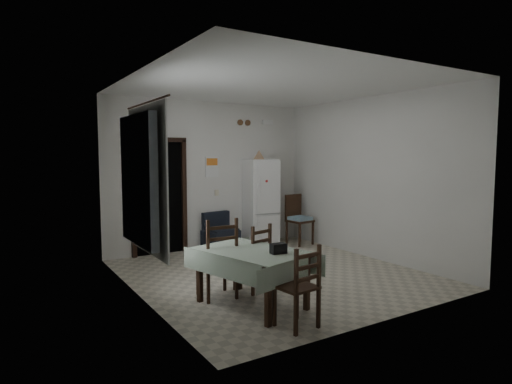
{
  "coord_description": "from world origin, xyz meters",
  "views": [
    {
      "loc": [
        -3.7,
        -5.44,
        1.86
      ],
      "look_at": [
        0.0,
        0.5,
        1.25
      ],
      "focal_mm": 30.0,
      "sensor_mm": 36.0,
      "label": 1
    }
  ],
  "objects_px": {
    "dining_table": "(252,278)",
    "dining_chair_near_head": "(296,286)",
    "fridge": "(260,202)",
    "dining_chair_far_right": "(252,257)",
    "corner_chair": "(300,220)",
    "navy_seat": "(221,231)",
    "dining_chair_far_left": "(217,257)"
  },
  "relations": [
    {
      "from": "dining_table",
      "to": "dining_chair_near_head",
      "type": "bearing_deg",
      "value": -99.98
    },
    {
      "from": "fridge",
      "to": "dining_chair_far_right",
      "type": "relative_size",
      "value": 1.91
    },
    {
      "from": "fridge",
      "to": "corner_chair",
      "type": "bearing_deg",
      "value": -22.01
    },
    {
      "from": "navy_seat",
      "to": "dining_table",
      "type": "xyz_separation_m",
      "value": [
        -1.1,
        -2.98,
        -0.02
      ]
    },
    {
      "from": "corner_chair",
      "to": "dining_chair_near_head",
      "type": "distance_m",
      "value": 4.31
    },
    {
      "from": "corner_chair",
      "to": "fridge",
      "type": "bearing_deg",
      "value": 144.43
    },
    {
      "from": "fridge",
      "to": "dining_table",
      "type": "bearing_deg",
      "value": -117.0
    },
    {
      "from": "navy_seat",
      "to": "dining_chair_near_head",
      "type": "height_order",
      "value": "dining_chair_near_head"
    },
    {
      "from": "fridge",
      "to": "dining_chair_near_head",
      "type": "bearing_deg",
      "value": -110.1
    },
    {
      "from": "corner_chair",
      "to": "dining_chair_far_right",
      "type": "bearing_deg",
      "value": -146.06
    },
    {
      "from": "corner_chair",
      "to": "dining_table",
      "type": "bearing_deg",
      "value": -143.22
    },
    {
      "from": "fridge",
      "to": "dining_chair_far_left",
      "type": "xyz_separation_m",
      "value": [
        -2.23,
        -2.45,
        -0.35
      ]
    },
    {
      "from": "corner_chair",
      "to": "dining_chair_near_head",
      "type": "relative_size",
      "value": 1.13
    },
    {
      "from": "navy_seat",
      "to": "dining_chair_near_head",
      "type": "bearing_deg",
      "value": -113.25
    },
    {
      "from": "fridge",
      "to": "dining_chair_far_left",
      "type": "relative_size",
      "value": 1.67
    },
    {
      "from": "dining_chair_far_right",
      "to": "navy_seat",
      "type": "bearing_deg",
      "value": -122.63
    },
    {
      "from": "corner_chair",
      "to": "dining_table",
      "type": "xyz_separation_m",
      "value": [
        -2.74,
        -2.57,
        -0.17
      ]
    },
    {
      "from": "fridge",
      "to": "navy_seat",
      "type": "xyz_separation_m",
      "value": [
        -0.91,
        0.0,
        -0.52
      ]
    },
    {
      "from": "dining_chair_near_head",
      "to": "dining_chair_far_right",
      "type": "bearing_deg",
      "value": -107.5
    },
    {
      "from": "dining_table",
      "to": "dining_chair_near_head",
      "type": "height_order",
      "value": "dining_chair_near_head"
    },
    {
      "from": "dining_chair_far_right",
      "to": "dining_chair_near_head",
      "type": "xyz_separation_m",
      "value": [
        -0.26,
        -1.33,
        -0.01
      ]
    },
    {
      "from": "dining_chair_far_left",
      "to": "dining_chair_far_right",
      "type": "bearing_deg",
      "value": -175.78
    },
    {
      "from": "corner_chair",
      "to": "dining_table",
      "type": "distance_m",
      "value": 3.76
    },
    {
      "from": "navy_seat",
      "to": "dining_chair_far_right",
      "type": "distance_m",
      "value": 2.58
    },
    {
      "from": "dining_chair_near_head",
      "to": "navy_seat",
      "type": "bearing_deg",
      "value": -111.81
    },
    {
      "from": "dining_chair_far_left",
      "to": "dining_chair_far_right",
      "type": "relative_size",
      "value": 1.14
    },
    {
      "from": "fridge",
      "to": "dining_table",
      "type": "height_order",
      "value": "fridge"
    },
    {
      "from": "fridge",
      "to": "dining_chair_far_left",
      "type": "distance_m",
      "value": 3.34
    },
    {
      "from": "navy_seat",
      "to": "dining_chair_near_head",
      "type": "relative_size",
      "value": 0.8
    },
    {
      "from": "navy_seat",
      "to": "dining_chair_near_head",
      "type": "xyz_separation_m",
      "value": [
        -1.03,
        -3.79,
        0.09
      ]
    },
    {
      "from": "dining_chair_near_head",
      "to": "dining_table",
      "type": "bearing_deg",
      "value": -91.75
    },
    {
      "from": "dining_chair_far_right",
      "to": "dining_chair_near_head",
      "type": "relative_size",
      "value": 1.02
    }
  ]
}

